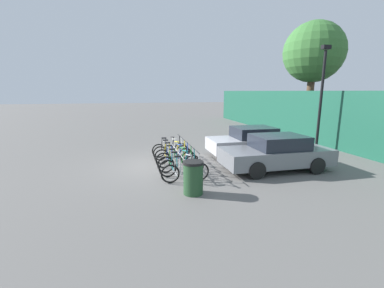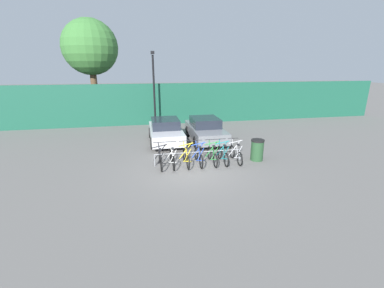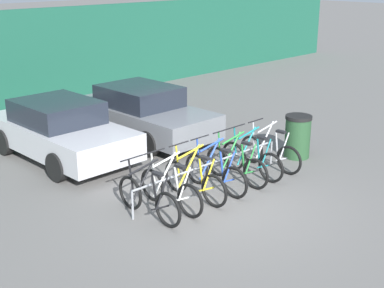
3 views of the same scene
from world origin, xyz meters
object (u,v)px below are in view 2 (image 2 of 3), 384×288
(bicycle_white, at_px, (172,158))
(car_grey, at_px, (205,129))
(bicycle_black, at_px, (160,159))
(bicycle_silver, at_px, (236,154))
(lamp_post, at_px, (154,86))
(trash_bin, at_px, (257,150))
(bike_rack, at_px, (198,153))
(bicycle_teal, at_px, (223,155))
(tree_behind_hoarding, at_px, (90,48))
(bicycle_yellow, at_px, (186,157))
(bicycle_blue, at_px, (199,157))
(bicycle_green, at_px, (212,156))
(car_silver, at_px, (166,131))

(bicycle_white, bearing_deg, car_grey, 53.28)
(bicycle_black, bearing_deg, bicycle_silver, 0.57)
(lamp_post, height_order, trash_bin, lamp_post)
(bike_rack, height_order, bicycle_teal, bicycle_teal)
(tree_behind_hoarding, bearing_deg, bicycle_yellow, -63.16)
(bicycle_yellow, bearing_deg, car_grey, 66.96)
(bicycle_black, relative_size, bicycle_yellow, 1.00)
(bicycle_blue, height_order, car_grey, car_grey)
(bicycle_blue, height_order, bicycle_green, same)
(bicycle_black, xyz_separation_m, bicycle_blue, (1.77, 0.00, 0.00))
(bicycle_teal, bearing_deg, bicycle_green, 178.37)
(bicycle_yellow, distance_m, car_grey, 4.26)
(bicycle_yellow, relative_size, trash_bin, 1.66)
(bicycle_white, bearing_deg, bicycle_black, 176.27)
(bicycle_blue, relative_size, bicycle_green, 1.00)
(bicycle_black, relative_size, tree_behind_hoarding, 0.22)
(bicycle_silver, distance_m, tree_behind_hoarding, 14.35)
(bicycle_green, bearing_deg, bicycle_blue, 177.35)
(bike_rack, xyz_separation_m, trash_bin, (2.88, -0.13, 0.03))
(bicycle_yellow, bearing_deg, bicycle_silver, 2.70)
(bicycle_black, distance_m, bicycle_silver, 3.58)
(bicycle_yellow, relative_size, bicycle_blue, 1.00)
(car_silver, relative_size, car_grey, 0.97)
(bicycle_teal, bearing_deg, car_silver, 118.83)
(bicycle_white, distance_m, bicycle_blue, 1.23)
(bicycle_white, bearing_deg, trash_bin, -3.52)
(bicycle_green, relative_size, tree_behind_hoarding, 0.22)
(bicycle_silver, bearing_deg, tree_behind_hoarding, 124.83)
(bike_rack, xyz_separation_m, lamp_post, (-1.55, 7.83, 2.54))
(car_grey, xyz_separation_m, tree_behind_hoarding, (-7.29, 6.95, 5.00))
(bike_rack, xyz_separation_m, bicycle_green, (0.63, -0.15, -0.11))
(bicycle_white, bearing_deg, bike_rack, 3.06)
(bicycle_blue, bearing_deg, bicycle_white, -177.63)
(bicycle_blue, height_order, trash_bin, bicycle_blue)
(bicycle_black, relative_size, car_silver, 0.41)
(bicycle_teal, xyz_separation_m, bicycle_silver, (0.65, 0.00, 0.00))
(bicycle_green, bearing_deg, bicycle_white, 177.35)
(bicycle_teal, bearing_deg, bicycle_blue, 178.37)
(bicycle_yellow, distance_m, lamp_post, 8.46)
(car_silver, relative_size, tree_behind_hoarding, 0.53)
(bicycle_blue, height_order, lamp_post, lamp_post)
(bicycle_black, xyz_separation_m, car_grey, (3.02, 3.82, 0.31))
(bicycle_black, bearing_deg, bike_rack, 5.31)
(bicycle_blue, xyz_separation_m, trash_bin, (2.90, 0.01, 0.14))
(tree_behind_hoarding, bearing_deg, bicycle_teal, -56.23)
(bicycle_blue, bearing_deg, bike_rack, 84.74)
(bicycle_green, distance_m, tree_behind_hoarding, 13.75)
(car_silver, distance_m, lamp_post, 4.68)
(bicycle_blue, xyz_separation_m, car_grey, (1.25, 3.82, 0.31))
(bicycle_black, distance_m, car_grey, 4.88)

